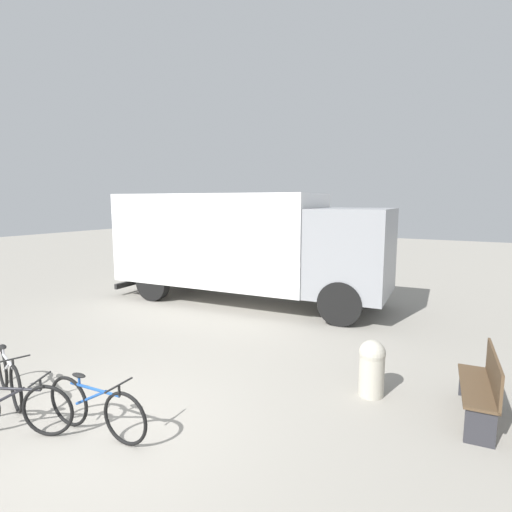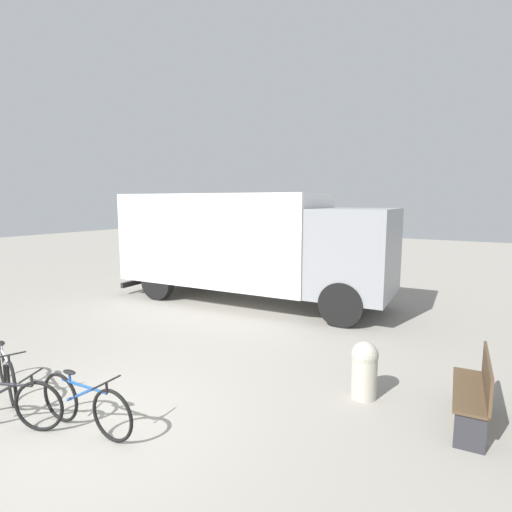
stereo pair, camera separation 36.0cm
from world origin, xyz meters
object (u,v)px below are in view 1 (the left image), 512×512
(bicycle_near, at_px, (9,376))
(bicycle_middle, at_px, (11,407))
(park_bench, at_px, (483,385))
(bicycle_far, at_px, (95,408))
(delivery_truck, at_px, (244,242))
(bollard_near_bench, at_px, (372,366))

(bicycle_near, relative_size, bicycle_middle, 1.03)
(bicycle_near, bearing_deg, park_bench, 43.21)
(park_bench, relative_size, bicycle_far, 0.88)
(delivery_truck, relative_size, bollard_near_bench, 9.42)
(delivery_truck, xyz_separation_m, park_bench, (6.08, -4.10, -1.27))
(bicycle_near, relative_size, bollard_near_bench, 1.81)
(bicycle_near, xyz_separation_m, bollard_near_bench, (4.70, 2.70, 0.10))
(bicycle_near, height_order, bicycle_far, same)
(bicycle_near, distance_m, bicycle_far, 1.89)
(bicycle_middle, bearing_deg, bicycle_near, 127.71)
(bicycle_far, bearing_deg, bollard_near_bench, 41.24)
(park_bench, height_order, bollard_near_bench, park_bench)
(bicycle_near, bearing_deg, bollard_near_bench, 49.40)
(bicycle_middle, height_order, bicycle_far, same)
(delivery_truck, relative_size, park_bench, 5.63)
(bicycle_near, bearing_deg, delivery_truck, 108.77)
(park_bench, xyz_separation_m, bicycle_middle, (-5.22, -3.23, -0.13))
(park_bench, height_order, bicycle_far, park_bench)
(bicycle_far, bearing_deg, park_bench, 29.67)
(delivery_truck, distance_m, bollard_near_bench, 6.32)
(bicycle_far, bearing_deg, bicycle_near, 176.66)
(bicycle_near, xyz_separation_m, bicycle_far, (1.89, -0.02, 0.00))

